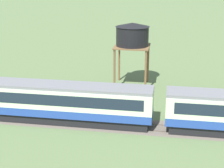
# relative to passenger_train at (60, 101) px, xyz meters

# --- Properties ---
(ground_plane) EXTENTS (600.00, 600.00, 0.00)m
(ground_plane) POSITION_rel_passenger_train_xyz_m (15.89, 0.35, -2.20)
(ground_plane) COLOR #566B42
(passenger_train) EXTENTS (100.50, 2.98, 3.97)m
(passenger_train) POSITION_rel_passenger_train_xyz_m (0.00, 0.00, 0.00)
(passenger_train) COLOR #234293
(passenger_train) RESTS_ON ground_plane
(railway_track) EXTENTS (137.34, 3.60, 0.04)m
(railway_track) POSITION_rel_passenger_train_xyz_m (1.01, 0.00, -2.19)
(railway_track) COLOR #665B51
(railway_track) RESTS_ON ground_plane
(water_tower) EXTENTS (4.50, 4.50, 8.39)m
(water_tower) POSITION_rel_passenger_train_xyz_m (5.72, 12.82, 4.52)
(water_tower) COLOR brown
(water_tower) RESTS_ON ground_plane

